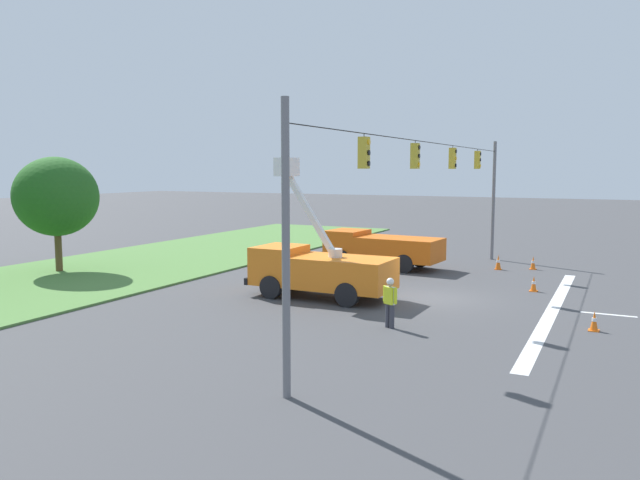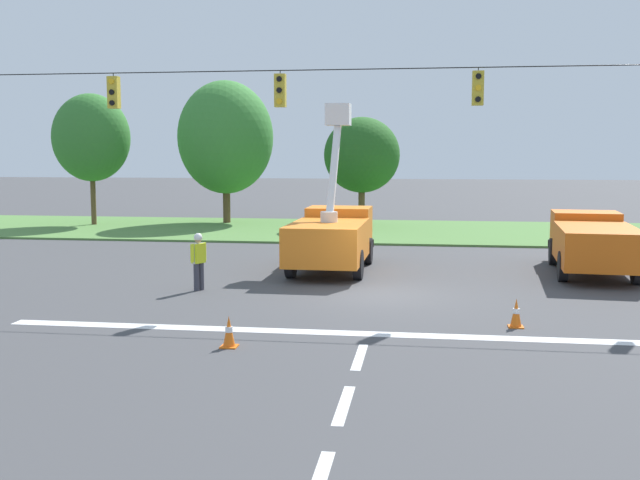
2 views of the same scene
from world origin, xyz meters
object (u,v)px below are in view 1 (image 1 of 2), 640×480
at_px(road_worker, 390,300).
at_px(traffic_cone_foreground_right, 594,321).
at_px(traffic_cone_mid_left, 533,263).
at_px(traffic_cone_mid_right, 534,284).
at_px(traffic_cone_foreground_left, 498,262).
at_px(utility_truck_bucket_lift, 318,267).
at_px(utility_truck_support_near, 381,247).
at_px(tree_centre, 56,197).

bearing_deg(road_worker, traffic_cone_foreground_right, -67.49).
xyz_separation_m(traffic_cone_mid_left, traffic_cone_mid_right, (-6.53, -0.85, -0.02)).
bearing_deg(traffic_cone_foreground_left, road_worker, 175.77).
xyz_separation_m(utility_truck_bucket_lift, utility_truck_support_near, (9.09, 0.53, -0.18)).
distance_m(traffic_cone_foreground_left, traffic_cone_mid_left, 1.95).
relative_size(traffic_cone_foreground_left, traffic_cone_mid_left, 1.11).
xyz_separation_m(road_worker, traffic_cone_mid_right, (9.08, -3.67, -0.65)).
xyz_separation_m(traffic_cone_foreground_right, traffic_cone_mid_right, (6.40, 2.79, 0.01)).
height_order(utility_truck_bucket_lift, utility_truck_support_near, utility_truck_bucket_lift).
xyz_separation_m(utility_truck_support_near, traffic_cone_mid_left, (2.96, -7.88, -0.77)).
bearing_deg(traffic_cone_foreground_left, tree_centre, 118.53).
relative_size(traffic_cone_foreground_left, traffic_cone_mid_right, 1.16).
height_order(tree_centre, utility_truck_bucket_lift, tree_centre).
bearing_deg(tree_centre, traffic_cone_foreground_right, -91.35).
bearing_deg(road_worker, tree_centre, 80.59).
bearing_deg(traffic_cone_foreground_right, road_worker, 112.51).
height_order(traffic_cone_foreground_left, traffic_cone_mid_right, traffic_cone_foreground_left).
distance_m(utility_truck_bucket_lift, road_worker, 5.77).
distance_m(utility_truck_bucket_lift, traffic_cone_mid_right, 9.93).
xyz_separation_m(utility_truck_support_near, traffic_cone_foreground_left, (2.06, -6.15, -0.72)).
bearing_deg(utility_truck_support_near, traffic_cone_mid_left, -69.40).
distance_m(traffic_cone_foreground_left, traffic_cone_mid_right, 6.20).
distance_m(tree_centre, traffic_cone_mid_left, 26.11).
height_order(road_worker, traffic_cone_foreground_left, road_worker).
bearing_deg(traffic_cone_foreground_left, traffic_cone_mid_right, -155.39).
height_order(utility_truck_bucket_lift, traffic_cone_mid_left, utility_truck_bucket_lift).
xyz_separation_m(utility_truck_support_near, traffic_cone_mid_right, (-3.57, -8.73, -0.79)).
xyz_separation_m(utility_truck_bucket_lift, road_worker, (-3.56, -4.53, -0.32)).
distance_m(road_worker, traffic_cone_mid_right, 9.81).
height_order(utility_truck_support_near, traffic_cone_mid_left, utility_truck_support_near).
relative_size(road_worker, traffic_cone_foreground_left, 2.15).
xyz_separation_m(tree_centre, traffic_cone_mid_left, (12.31, -22.72, -3.71)).
distance_m(utility_truck_bucket_lift, utility_truck_support_near, 9.11).
relative_size(tree_centre, traffic_cone_mid_left, 8.38).
bearing_deg(traffic_cone_mid_left, traffic_cone_foreground_right, -164.28).
distance_m(tree_centre, utility_truck_support_near, 17.79).
height_order(traffic_cone_foreground_left, traffic_cone_mid_left, traffic_cone_foreground_left).
xyz_separation_m(utility_truck_support_near, road_worker, (-12.65, -5.06, -0.13)).
xyz_separation_m(tree_centre, utility_truck_bucket_lift, (0.26, -15.38, -2.76)).
bearing_deg(traffic_cone_foreground_left, utility_truck_bucket_lift, 153.27).
bearing_deg(road_worker, traffic_cone_mid_left, -10.23).
height_order(utility_truck_support_near, traffic_cone_foreground_left, utility_truck_support_near).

